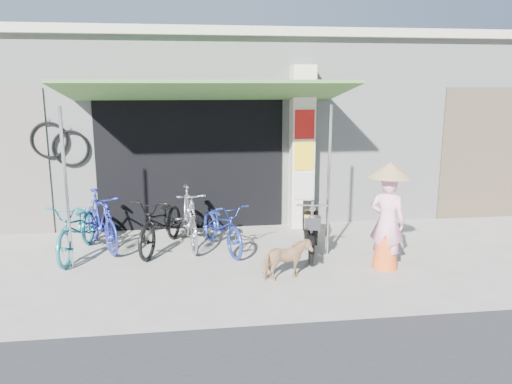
{
  "coord_description": "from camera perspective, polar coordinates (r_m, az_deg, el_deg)",
  "views": [
    {
      "loc": [
        -1.22,
        -6.59,
        2.65
      ],
      "look_at": [
        -0.2,
        1.0,
        1.0
      ],
      "focal_mm": 35.0,
      "sensor_mm": 36.0,
      "label": 1
    }
  ],
  "objects": [
    {
      "name": "ground",
      "position": [
        7.2,
        2.68,
        -9.43
      ],
      "size": [
        80.0,
        80.0,
        0.0
      ],
      "primitive_type": "plane",
      "color": "#A69F96",
      "rests_on": "ground"
    },
    {
      "name": "bicycle_shop",
      "position": [
        11.77,
        -1.74,
        8.18
      ],
      "size": [
        12.3,
        5.3,
        3.66
      ],
      "color": "#A9AFA6",
      "rests_on": "ground"
    },
    {
      "name": "shop_pillar",
      "position": [
        9.34,
        5.22,
        5.03
      ],
      "size": [
        0.42,
        0.44,
        3.0
      ],
      "color": "beige",
      "rests_on": "ground"
    },
    {
      "name": "awning",
      "position": [
        8.22,
        -5.56,
        11.16
      ],
      "size": [
        4.6,
        1.88,
        2.72
      ],
      "color": "#3E6C30",
      "rests_on": "ground"
    },
    {
      "name": "neighbour_right",
      "position": [
        11.17,
        26.32,
        3.96
      ],
      "size": [
        2.6,
        0.06,
        2.6
      ],
      "primitive_type": "cube",
      "color": "brown",
      "rests_on": "ground"
    },
    {
      "name": "bike_teal",
      "position": [
        8.32,
        -19.75,
        -3.91
      ],
      "size": [
        0.78,
        1.77,
        0.9
      ],
      "primitive_type": "imported",
      "rotation": [
        0.0,
        0.0,
        -0.11
      ],
      "color": "#1C7781",
      "rests_on": "ground"
    },
    {
      "name": "bike_blue",
      "position": [
        8.57,
        -17.28,
        -3.09
      ],
      "size": [
        1.11,
        1.63,
        0.96
      ],
      "primitive_type": "imported",
      "rotation": [
        0.0,
        0.0,
        0.46
      ],
      "color": "navy",
      "rests_on": "ground"
    },
    {
      "name": "bike_black",
      "position": [
        8.28,
        -10.72,
        -3.43
      ],
      "size": [
        1.13,
        1.83,
        0.91
      ],
      "primitive_type": "imported",
      "rotation": [
        0.0,
        0.0,
        -0.33
      ],
      "color": "black",
      "rests_on": "ground"
    },
    {
      "name": "bike_silver",
      "position": [
        8.39,
        -7.62,
        -2.8
      ],
      "size": [
        0.67,
        1.7,
        1.0
      ],
      "primitive_type": "imported",
      "rotation": [
        0.0,
        0.0,
        0.12
      ],
      "color": "#A7A8AC",
      "rests_on": "ground"
    },
    {
      "name": "bike_navy",
      "position": [
        8.13,
        -3.87,
        -3.84
      ],
      "size": [
        1.03,
        1.66,
        0.82
      ],
      "primitive_type": "imported",
      "rotation": [
        0.0,
        0.0,
        0.33
      ],
      "color": "navy",
      "rests_on": "ground"
    },
    {
      "name": "street_dog",
      "position": [
        6.95,
        3.51,
        -7.73
      ],
      "size": [
        0.74,
        0.48,
        0.58
      ],
      "primitive_type": "imported",
      "rotation": [
        0.0,
        0.0,
        1.84
      ],
      "color": "#A27E56",
      "rests_on": "ground"
    },
    {
      "name": "moped",
      "position": [
        8.06,
        6.2,
        -3.94
      ],
      "size": [
        0.57,
        1.63,
        0.93
      ],
      "rotation": [
        0.0,
        0.0,
        -0.2
      ],
      "color": "black",
      "rests_on": "ground"
    },
    {
      "name": "nun",
      "position": [
        7.47,
        14.79,
        -2.62
      ],
      "size": [
        0.64,
        0.64,
        1.58
      ],
      "rotation": [
        0.0,
        0.0,
        2.51
      ],
      "color": "#FAA8C5",
      "rests_on": "ground"
    }
  ]
}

